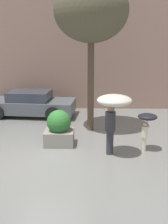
% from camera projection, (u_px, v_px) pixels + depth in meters
% --- Properties ---
extents(ground_plane, '(40.00, 40.00, 0.00)m').
position_uv_depth(ground_plane, '(52.00, 155.00, 9.13)').
color(ground_plane, slate).
extents(building_facade, '(18.00, 0.30, 6.00)m').
position_uv_depth(building_facade, '(67.00, 52.00, 14.65)').
color(building_facade, '#8C6B5B').
rests_on(building_facade, ground).
extents(planter_box, '(1.03, 0.86, 1.27)m').
position_uv_depth(planter_box, '(59.00, 129.00, 9.94)').
color(planter_box, gray).
rests_on(planter_box, ground).
extents(person_adult, '(1.09, 1.09, 2.01)m').
position_uv_depth(person_adult, '(113.00, 107.00, 8.77)').
color(person_adult, '#2D2D33').
rests_on(person_adult, ground).
extents(person_child, '(0.64, 0.64, 1.29)m').
position_uv_depth(person_child, '(147.00, 122.00, 9.28)').
color(person_child, beige).
rests_on(person_child, ground).
extents(parked_car_near, '(4.46, 2.31, 1.22)m').
position_uv_depth(parked_car_near, '(30.00, 104.00, 13.72)').
color(parked_car_near, '#4C5156').
rests_on(parked_car_near, ground).
extents(street_tree, '(2.84, 2.84, 5.92)m').
position_uv_depth(street_tree, '(91.00, 11.00, 10.51)').
color(street_tree, brown).
rests_on(street_tree, ground).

